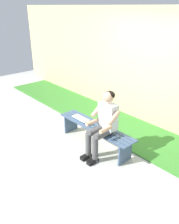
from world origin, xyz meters
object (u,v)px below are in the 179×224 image
bench_near (95,130)px  book_open (81,118)px  person_seated (103,122)px  apple (89,123)px

bench_near → book_open: 0.44m
person_seated → book_open: person_seated is taller
bench_near → person_seated: bearing=162.6°
bench_near → person_seated: size_ratio=1.45×
bench_near → apple: size_ratio=20.36×
bench_near → apple: bearing=33.1°
apple → book_open: apple is taller
apple → book_open: 0.33m
bench_near → book_open: bearing=2.3°
person_seated → apple: size_ratio=14.03×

